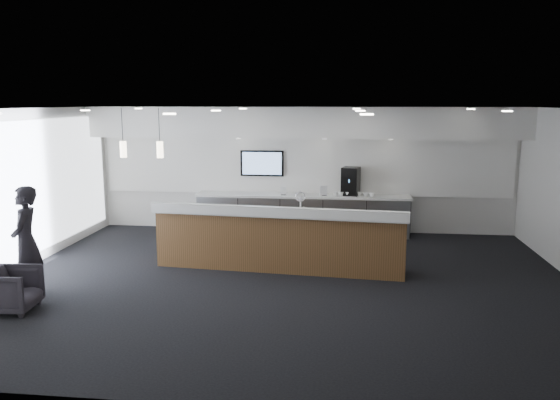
# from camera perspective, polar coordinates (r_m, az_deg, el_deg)

# --- Properties ---
(ground) EXTENTS (10.00, 10.00, 0.00)m
(ground) POSITION_cam_1_polar(r_m,az_deg,el_deg) (9.64, 0.70, -8.62)
(ground) COLOR black
(ground) RESTS_ON ground
(ceiling) EXTENTS (10.00, 8.00, 0.02)m
(ceiling) POSITION_cam_1_polar(r_m,az_deg,el_deg) (9.13, 0.74, 9.50)
(ceiling) COLOR black
(ceiling) RESTS_ON back_wall
(back_wall) EXTENTS (10.00, 0.02, 3.00)m
(back_wall) POSITION_cam_1_polar(r_m,az_deg,el_deg) (13.21, 2.48, 3.20)
(back_wall) COLOR silver
(back_wall) RESTS_ON ground
(left_wall) EXTENTS (0.02, 8.00, 3.00)m
(left_wall) POSITION_cam_1_polar(r_m,az_deg,el_deg) (10.96, -26.28, 0.69)
(left_wall) COLOR silver
(left_wall) RESTS_ON ground
(soffit_bulkhead) EXTENTS (10.00, 0.90, 0.70)m
(soffit_bulkhead) POSITION_cam_1_polar(r_m,az_deg,el_deg) (12.67, 2.38, 8.12)
(soffit_bulkhead) COLOR white
(soffit_bulkhead) RESTS_ON back_wall
(alcove_panel) EXTENTS (9.80, 0.06, 1.40)m
(alcove_panel) POSITION_cam_1_polar(r_m,az_deg,el_deg) (13.17, 2.48, 3.61)
(alcove_panel) COLOR white
(alcove_panel) RESTS_ON back_wall
(window_blinds_wall) EXTENTS (0.04, 7.36, 2.55)m
(window_blinds_wall) POSITION_cam_1_polar(r_m,az_deg,el_deg) (10.94, -26.10, 0.69)
(window_blinds_wall) COLOR white
(window_blinds_wall) RESTS_ON left_wall
(back_credenza) EXTENTS (5.06, 0.66, 0.95)m
(back_credenza) POSITION_cam_1_polar(r_m,az_deg,el_deg) (13.02, 2.33, -1.46)
(back_credenza) COLOR gray
(back_credenza) RESTS_ON ground
(wall_tv) EXTENTS (1.05, 0.08, 0.62)m
(wall_tv) POSITION_cam_1_polar(r_m,az_deg,el_deg) (13.21, -1.88, 3.86)
(wall_tv) COLOR black
(wall_tv) RESTS_ON back_wall
(pendant_left) EXTENTS (0.12, 0.12, 0.30)m
(pendant_left) POSITION_cam_1_polar(r_m,az_deg,el_deg) (10.46, -12.07, 5.26)
(pendant_left) COLOR #FCEAC5
(pendant_left) RESTS_ON ceiling
(pendant_right) EXTENTS (0.12, 0.12, 0.30)m
(pendant_right) POSITION_cam_1_polar(r_m,az_deg,el_deg) (10.70, -15.64, 5.21)
(pendant_right) COLOR #FCEAC5
(pendant_right) RESTS_ON ceiling
(ceiling_can_lights) EXTENTS (7.00, 5.00, 0.02)m
(ceiling_can_lights) POSITION_cam_1_polar(r_m,az_deg,el_deg) (9.13, 0.74, 9.32)
(ceiling_can_lights) COLOR white
(ceiling_can_lights) RESTS_ON ceiling
(service_counter) EXTENTS (4.78, 1.21, 1.49)m
(service_counter) POSITION_cam_1_polar(r_m,az_deg,el_deg) (10.25, -0.11, -4.11)
(service_counter) COLOR #51361B
(service_counter) RESTS_ON ground
(coffee_machine) EXTENTS (0.47, 0.54, 0.66)m
(coffee_machine) POSITION_cam_1_polar(r_m,az_deg,el_deg) (12.90, 7.40, 1.96)
(coffee_machine) COLOR black
(coffee_machine) RESTS_ON back_credenza
(info_sign_left) EXTENTS (0.14, 0.04, 0.20)m
(info_sign_left) POSITION_cam_1_polar(r_m,az_deg,el_deg) (12.85, 0.36, 0.97)
(info_sign_left) COLOR white
(info_sign_left) RESTS_ON back_credenza
(info_sign_right) EXTENTS (0.18, 0.07, 0.24)m
(info_sign_right) POSITION_cam_1_polar(r_m,az_deg,el_deg) (12.78, 4.56, 0.98)
(info_sign_right) COLOR white
(info_sign_right) RESTS_ON back_credenza
(armchair) EXTENTS (0.79, 0.77, 0.66)m
(armchair) POSITION_cam_1_polar(r_m,az_deg,el_deg) (9.23, -26.25, -8.42)
(armchair) COLOR black
(armchair) RESTS_ON ground
(lounge_guest) EXTENTS (0.59, 0.75, 1.80)m
(lounge_guest) POSITION_cam_1_polar(r_m,az_deg,el_deg) (9.71, -25.01, -3.94)
(lounge_guest) COLOR black
(lounge_guest) RESTS_ON ground
(cup_0) EXTENTS (0.11, 0.11, 0.10)m
(cup_0) POSITION_cam_1_polar(r_m,az_deg,el_deg) (12.81, 9.56, 0.58)
(cup_0) COLOR white
(cup_0) RESTS_ON back_credenza
(cup_1) EXTENTS (0.15, 0.15, 0.10)m
(cup_1) POSITION_cam_1_polar(r_m,az_deg,el_deg) (12.80, 8.94, 0.59)
(cup_1) COLOR white
(cup_1) RESTS_ON back_credenza
(cup_2) EXTENTS (0.13, 0.13, 0.10)m
(cup_2) POSITION_cam_1_polar(r_m,az_deg,el_deg) (12.79, 8.31, 0.61)
(cup_2) COLOR white
(cup_2) RESTS_ON back_credenza
(cup_3) EXTENTS (0.14, 0.14, 0.10)m
(cup_3) POSITION_cam_1_polar(r_m,az_deg,el_deg) (12.79, 7.68, 0.62)
(cup_3) COLOR white
(cup_3) RESTS_ON back_credenza
(cup_4) EXTENTS (0.15, 0.15, 0.10)m
(cup_4) POSITION_cam_1_polar(r_m,az_deg,el_deg) (12.79, 7.06, 0.63)
(cup_4) COLOR white
(cup_4) RESTS_ON back_credenza
(cup_5) EXTENTS (0.12, 0.12, 0.10)m
(cup_5) POSITION_cam_1_polar(r_m,az_deg,el_deg) (12.79, 6.43, 0.65)
(cup_5) COLOR white
(cup_5) RESTS_ON back_credenza
(cup_6) EXTENTS (0.15, 0.15, 0.10)m
(cup_6) POSITION_cam_1_polar(r_m,az_deg,el_deg) (12.79, 5.80, 0.66)
(cup_6) COLOR white
(cup_6) RESTS_ON back_credenza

